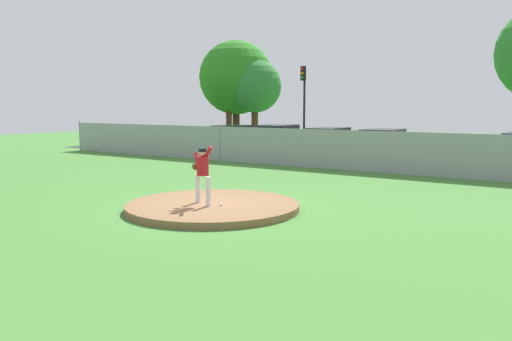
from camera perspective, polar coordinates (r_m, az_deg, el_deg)
name	(u,v)px	position (r m, az deg, el deg)	size (l,w,h in m)	color
ground_plane	(315,183)	(18.95, 6.57, -1.34)	(80.00, 80.00, 0.00)	#427A33
asphalt_strip	(392,162)	(26.73, 14.95, 0.96)	(44.00, 7.00, 0.01)	#2B2B2D
pitchers_mound	(213,206)	(13.94, -4.83, -4.02)	(4.70, 4.70, 0.19)	brown
pitcher_youth	(202,170)	(13.66, -6.00, 0.08)	(0.80, 0.38, 1.60)	silver
baseball	(221,205)	(13.51, -3.91, -3.82)	(0.07, 0.07, 0.07)	white
chainlink_fence	(358,151)	(22.45, 11.29, 2.17)	(37.54, 0.07, 1.86)	gray
parked_car_silver	(328,143)	(28.18, 8.00, 3.04)	(1.88, 4.50, 1.64)	#B7BABF
parked_car_navy	(383,146)	(26.31, 13.95, 2.62)	(1.85, 4.31, 1.67)	#161E4C
parked_car_charcoal	(231,139)	(31.89, -2.77, 3.55)	(1.90, 4.28, 1.62)	#232328
parked_car_teal	(277,141)	(29.16, 2.38, 3.33)	(1.91, 4.59, 1.74)	#146066
traffic_light_near	(304,93)	(32.96, 5.35, 8.56)	(0.28, 0.46, 5.30)	black
tree_broad_right	(236,78)	(41.40, -2.25, 10.31)	(5.87, 5.87, 7.99)	#4C331E
tree_leaning_west	(229,83)	(40.57, -3.07, 9.73)	(3.60, 3.60, 6.44)	#4C331E
tree_slender_far	(255,86)	(40.15, -0.14, 9.38)	(4.14, 4.14, 6.42)	#4C331E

